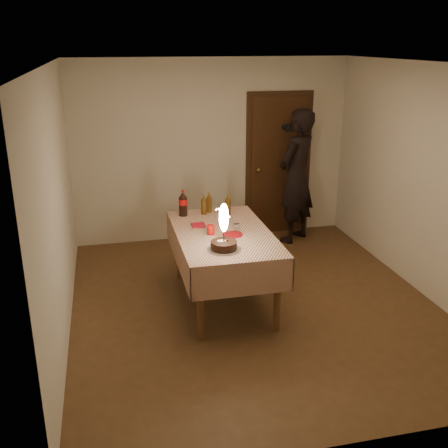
{
  "coord_description": "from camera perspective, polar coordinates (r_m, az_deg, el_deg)",
  "views": [
    {
      "loc": [
        -1.52,
        -5.07,
        2.82
      ],
      "look_at": [
        -0.32,
        0.09,
        0.95
      ],
      "focal_mm": 42.0,
      "sensor_mm": 36.0,
      "label": 1
    }
  ],
  "objects": [
    {
      "name": "amber_bottle_right",
      "position": [
        6.24,
        0.44,
        2.12
      ],
      "size": [
        0.06,
        0.06,
        0.25
      ],
      "color": "#51310D",
      "rests_on": "dining_table"
    },
    {
      "name": "napkin_stack",
      "position": [
        5.88,
        -2.8,
        -0.13
      ],
      "size": [
        0.15,
        0.15,
        0.02
      ],
      "primitive_type": "cube",
      "color": "#A81323",
      "rests_on": "dining_table"
    },
    {
      "name": "red_cup",
      "position": [
        5.61,
        -1.43,
        -0.64
      ],
      "size": [
        0.08,
        0.08,
        0.1
      ],
      "primitive_type": "cylinder",
      "color": "red",
      "rests_on": "dining_table"
    },
    {
      "name": "amber_bottle_mid",
      "position": [
        6.32,
        -1.62,
        2.33
      ],
      "size": [
        0.06,
        0.06,
        0.25
      ],
      "color": "#51310D",
      "rests_on": "dining_table"
    },
    {
      "name": "birthday_cake",
      "position": [
        5.18,
        -0.01,
        -1.52
      ],
      "size": [
        0.33,
        0.33,
        0.48
      ],
      "color": "white",
      "rests_on": "dining_table"
    },
    {
      "name": "clear_cup",
      "position": [
        5.69,
        1.37,
        -0.41
      ],
      "size": [
        0.07,
        0.07,
        0.09
      ],
      "primitive_type": "cylinder",
      "color": "white",
      "rests_on": "dining_table"
    },
    {
      "name": "ground",
      "position": [
        5.99,
        3.27,
        -8.65
      ],
      "size": [
        4.0,
        4.5,
        0.01
      ],
      "primitive_type": "cube",
      "color": "brown",
      "rests_on": "ground"
    },
    {
      "name": "room_shell",
      "position": [
        5.49,
        3.72,
        7.16
      ],
      "size": [
        4.04,
        4.54,
        2.62
      ],
      "color": "beige",
      "rests_on": "ground"
    },
    {
      "name": "cola_bottle",
      "position": [
        6.2,
        -4.48,
        2.26
      ],
      "size": [
        0.1,
        0.1,
        0.32
      ],
      "color": "black",
      "rests_on": "dining_table"
    },
    {
      "name": "red_plate",
      "position": [
        5.61,
        0.94,
        -1.16
      ],
      "size": [
        0.22,
        0.22,
        0.01
      ],
      "primitive_type": "cylinder",
      "color": "#B40C14",
      "rests_on": "dining_table"
    },
    {
      "name": "photographer",
      "position": [
        7.6,
        7.86,
        5.15
      ],
      "size": [
        0.84,
        0.8,
        1.93
      ],
      "color": "black",
      "rests_on": "ground"
    },
    {
      "name": "amber_bottle_left",
      "position": [
        6.25,
        -2.21,
        2.13
      ],
      "size": [
        0.06,
        0.06,
        0.25
      ],
      "color": "#51310D",
      "rests_on": "dining_table"
    },
    {
      "name": "dining_table",
      "position": [
        5.74,
        -0.11,
        -1.9
      ],
      "size": [
        1.02,
        1.72,
        0.84
      ],
      "color": "brown",
      "rests_on": "ground"
    }
  ]
}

